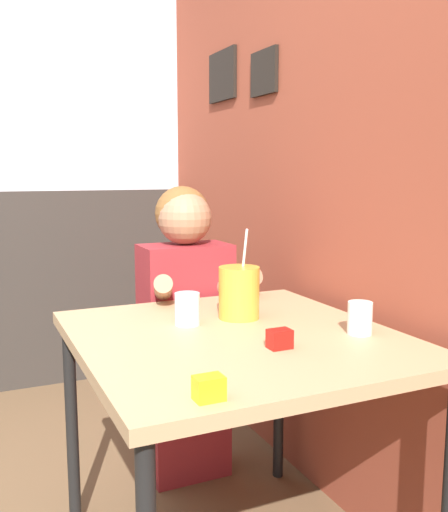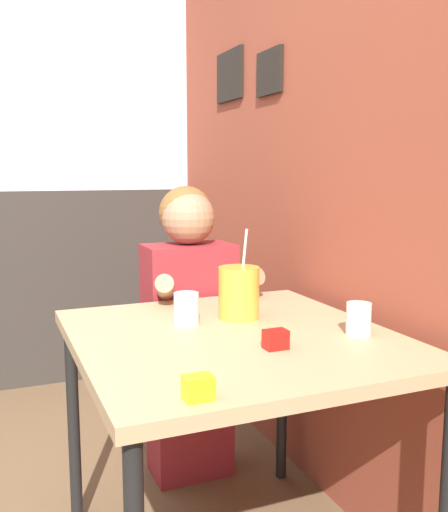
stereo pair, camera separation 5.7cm
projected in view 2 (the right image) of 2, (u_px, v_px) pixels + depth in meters
brick_wall_right at (281, 136)px, 2.38m from camera, size 0.08×4.23×2.70m
main_table at (233, 356)px, 1.63m from camera, size 0.88×0.95×0.75m
person_seated at (189, 326)px, 2.22m from camera, size 0.42×0.41×1.15m
cocktail_pitcher at (239, 293)px, 1.78m from camera, size 0.13×0.13×0.28m
glass_near_pitcher at (186, 309)px, 1.71m from camera, size 0.08×0.08×0.10m
glass_center at (359, 319)px, 1.60m from camera, size 0.07×0.07×0.09m
condiment_ketchup at (276, 339)px, 1.47m from camera, size 0.06×0.04×0.05m
condiment_mustard at (197, 387)px, 1.15m from camera, size 0.06×0.04×0.05m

